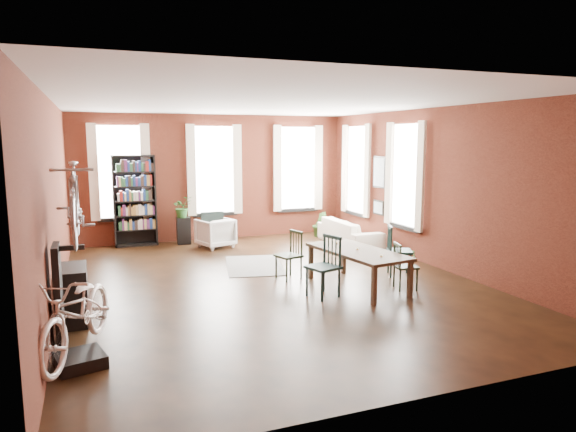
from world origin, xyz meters
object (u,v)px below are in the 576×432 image
dining_chair_d (399,251)px  dining_table (357,269)px  console_table (73,295)px  bookshelf (135,201)px  white_armchair (215,231)px  bike_trainer (80,360)px  dining_chair_b (289,256)px  dining_chair_a (323,267)px  plant_stand (184,231)px  cream_sofa (350,228)px  bicycle_floor (76,274)px  dining_chair_c (406,266)px

dining_chair_d → dining_table: bearing=135.1°
dining_table → console_table: 4.58m
bookshelf → white_armchair: size_ratio=2.85×
bike_trainer → dining_chair_b: bearing=36.5°
dining_chair_a → white_armchair: size_ratio=1.30×
dining_chair_d → plant_stand: 5.59m
dining_chair_b → cream_sofa: 3.56m
dining_table → bicycle_floor: (-4.46, -1.65, 0.75)m
bookshelf → cream_sofa: bearing=-19.0°
dining_chair_b → dining_chair_d: size_ratio=0.93×
cream_sofa → bike_trainer: bearing=129.7°
dining_chair_b → cream_sofa: bearing=118.1°
dining_table → white_armchair: size_ratio=2.55×
white_armchair → cream_sofa: size_ratio=0.37×
dining_chair_d → bike_trainer: (-5.61, -2.11, -0.40)m
dining_chair_b → dining_chair_c: size_ratio=1.10×
plant_stand → cream_sofa: bearing=-21.6°
dining_chair_a → dining_chair_c: bearing=68.8°
dining_chair_a → plant_stand: (-1.40, 5.20, -0.17)m
white_armchair → bike_trainer: white_armchair is taller
dining_chair_d → bike_trainer: 6.01m
dining_chair_b → bookshelf: bookshelf is taller
dining_chair_b → bicycle_floor: (-3.55, -2.61, 0.64)m
plant_stand → bicycle_floor: bicycle_floor is taller
dining_chair_b → bicycle_floor: bearing=-69.3°
bike_trainer → console_table: console_table is taller
dining_chair_c → white_armchair: 5.14m
bike_trainer → bicycle_floor: size_ratio=0.27×
bookshelf → plant_stand: bookshelf is taller
dining_chair_a → white_armchair: 4.57m
white_armchair → dining_chair_d: bearing=106.3°
dining_chair_c → dining_chair_d: 0.90m
dining_chair_c → console_table: (-5.32, 0.29, -0.00)m
dining_chair_a → dining_chair_d: bearing=92.7°
dining_chair_d → bicycle_floor: bicycle_floor is taller
dining_chair_b → bookshelf: 4.84m
bookshelf → dining_chair_c: bearing=-53.6°
bookshelf → dining_table: bearing=-57.2°
dining_chair_b → console_table: size_ratio=1.11×
bookshelf → plant_stand: (1.12, -0.18, -0.77)m
cream_sofa → dining_chair_a: bearing=146.6°
dining_table → plant_stand: bearing=104.7°
white_armchair → bike_trainer: bearing=44.8°
console_table → dining_chair_b: bearing=15.8°
cream_sofa → plant_stand: 4.12m
dining_chair_b → console_table: (-3.66, -1.04, -0.04)m
dining_chair_c → bike_trainer: (-5.22, -1.30, -0.33)m
bike_trainer → dining_chair_a: bearing=20.9°
dining_chair_a → white_armchair: dining_chair_a is taller
dining_chair_c → white_armchair: dining_chair_c is taller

